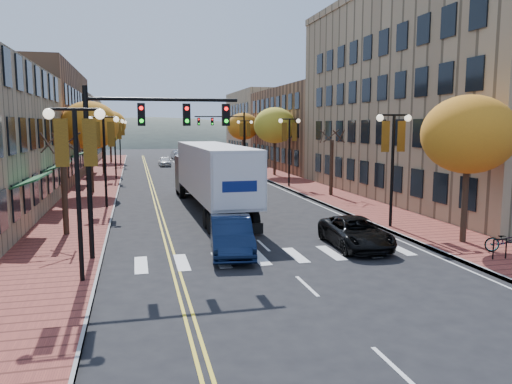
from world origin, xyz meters
TOP-DOWN VIEW (x-y plane):
  - ground at (0.00, 0.00)m, footprint 200.00×200.00m
  - sidewalk_left at (-9.00, 32.50)m, footprint 4.00×85.00m
  - sidewalk_right at (9.00, 32.50)m, footprint 4.00×85.00m
  - building_left_mid at (-17.00, 36.00)m, footprint 12.00×24.00m
  - building_left_far at (-17.00, 61.00)m, footprint 12.00×26.00m
  - building_right_near at (18.50, 16.00)m, footprint 15.00×28.00m
  - building_right_mid at (18.50, 42.00)m, footprint 15.00×24.00m
  - building_right_far at (18.50, 64.00)m, footprint 15.00×20.00m
  - tree_left_a at (-9.00, 8.00)m, footprint 0.28×0.28m
  - tree_left_b at (-9.00, 24.00)m, footprint 4.48×4.48m
  - tree_left_c at (-9.00, 40.00)m, footprint 4.16×4.16m
  - tree_left_d at (-9.00, 58.00)m, footprint 4.61×4.61m
  - tree_right_a at (9.00, 2.00)m, footprint 4.16×4.16m
  - tree_right_b at (9.00, 18.00)m, footprint 0.28×0.28m
  - tree_right_c at (9.00, 34.00)m, footprint 4.48×4.48m
  - tree_right_d at (9.00, 50.00)m, footprint 4.35×4.35m
  - lamp_left_a at (-7.50, 0.00)m, footprint 1.96×0.36m
  - lamp_left_b at (-7.50, 16.00)m, footprint 1.96×0.36m
  - lamp_left_c at (-7.50, 34.00)m, footprint 1.96×0.36m
  - lamp_left_d at (-7.50, 52.00)m, footprint 1.96×0.36m
  - lamp_right_a at (7.50, 6.00)m, footprint 1.96×0.36m
  - lamp_right_b at (7.50, 24.00)m, footprint 1.96×0.36m
  - lamp_right_c at (7.50, 42.00)m, footprint 1.96×0.36m
  - traffic_mast_near at (-5.48, 3.00)m, footprint 6.10×0.35m
  - traffic_mast_far at (5.48, 42.00)m, footprint 6.10×0.34m
  - semi_truck at (-0.97, 13.97)m, footprint 3.14×17.17m
  - navy_sedan at (-1.72, 2.83)m, footprint 2.26×5.03m
  - black_suv at (3.96, 2.69)m, footprint 2.49×4.97m
  - car_far_white at (-1.75, 50.18)m, footprint 1.61×3.81m
  - car_far_silver at (1.50, 58.56)m, footprint 2.53×5.30m
  - car_far_oncoming at (1.10, 64.67)m, footprint 1.89×4.67m
  - bicycle at (9.58, -0.11)m, footprint 1.93×1.18m

SIDE VIEW (x-z plane):
  - ground at x=0.00m, z-range 0.00..0.00m
  - sidewalk_left at x=-9.00m, z-range 0.00..0.15m
  - sidewalk_right at x=9.00m, z-range 0.00..0.15m
  - bicycle at x=9.58m, z-range 0.15..1.11m
  - car_far_white at x=-1.75m, z-range 0.00..1.28m
  - black_suv at x=3.96m, z-range 0.00..1.35m
  - car_far_silver at x=1.50m, z-range 0.00..1.49m
  - car_far_oncoming at x=1.10m, z-range 0.00..1.51m
  - navy_sedan at x=-1.72m, z-range 0.00..1.60m
  - tree_left_a at x=-9.00m, z-range 0.15..4.35m
  - tree_right_b at x=9.00m, z-range 0.15..4.35m
  - semi_truck at x=-0.97m, z-range 0.36..4.64m
  - lamp_left_a at x=-7.50m, z-range 1.27..7.32m
  - lamp_left_b at x=-7.50m, z-range 1.27..7.32m
  - lamp_left_c at x=-7.50m, z-range 1.27..7.32m
  - lamp_left_d at x=-7.50m, z-range 1.27..7.32m
  - lamp_right_a at x=7.50m, z-range 1.27..7.32m
  - lamp_right_b at x=7.50m, z-range 1.27..7.32m
  - lamp_right_c at x=7.50m, z-range 1.27..7.32m
  - building_left_far at x=-17.00m, z-range 0.00..9.50m
  - traffic_mast_near at x=-5.48m, z-range 1.42..8.42m
  - traffic_mast_far at x=5.48m, z-range 1.42..8.42m
  - building_right_mid at x=18.50m, z-range 0.00..10.00m
  - tree_left_c at x=-9.00m, z-range 1.71..8.40m
  - tree_right_a at x=9.00m, z-range 1.71..8.40m
  - tree_right_d at x=9.00m, z-range 1.79..8.79m
  - tree_left_b at x=-9.00m, z-range 1.84..9.05m
  - tree_right_c at x=9.00m, z-range 1.84..9.05m
  - building_left_mid at x=-17.00m, z-range 0.00..11.00m
  - building_right_far at x=18.50m, z-range 0.00..11.00m
  - tree_left_d at x=-9.00m, z-range 1.89..9.31m
  - building_right_near at x=18.50m, z-range 0.00..15.00m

